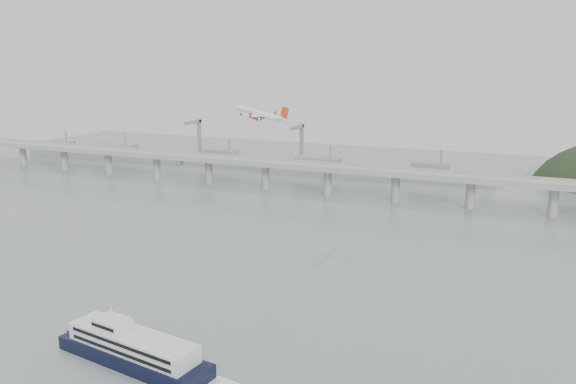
% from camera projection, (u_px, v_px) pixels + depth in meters
% --- Properties ---
extents(ground, '(900.00, 900.00, 0.00)m').
position_uv_depth(ground, '(234.00, 310.00, 220.95)').
color(ground, slate).
rests_on(ground, ground).
extents(bridge, '(800.00, 22.00, 23.90)m').
position_uv_depth(bridge, '(366.00, 174.00, 396.82)').
color(bridge, '#989795').
rests_on(bridge, ground).
extents(distant_fleet, '(453.00, 60.90, 40.00)m').
position_uv_depth(distant_fleet, '(222.00, 161.00, 516.30)').
color(distant_fleet, gray).
rests_on(distant_fleet, ground).
extents(ferry, '(93.85, 26.10, 17.74)m').
position_uv_depth(ferry, '(133.00, 349.00, 181.23)').
color(ferry, black).
rests_on(ferry, ground).
extents(airliner, '(34.39, 30.98, 9.94)m').
position_uv_depth(airliner, '(260.00, 114.00, 308.30)').
color(airliner, white).
rests_on(airliner, ground).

